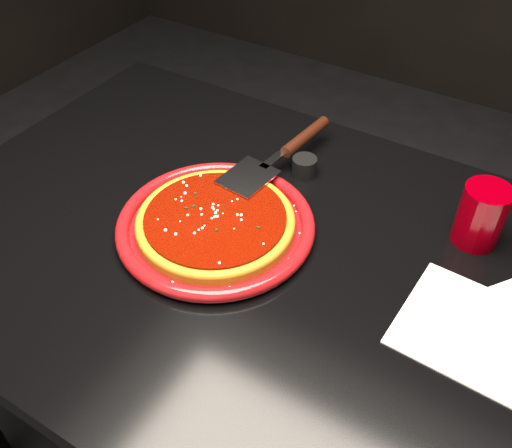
{
  "coord_description": "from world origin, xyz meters",
  "views": [
    {
      "loc": [
        0.33,
        -0.56,
        1.4
      ],
      "look_at": [
        -0.03,
        0.03,
        0.77
      ],
      "focal_mm": 40.0,
      "sensor_mm": 36.0,
      "label": 1
    }
  ],
  "objects": [
    {
      "name": "plate",
      "position": [
        -0.09,
        -0.0,
        0.76
      ],
      "size": [
        0.42,
        0.42,
        0.02
      ],
      "primitive_type": "cylinder",
      "rotation": [
        0.0,
        0.0,
        -0.32
      ],
      "color": "maroon",
      "rests_on": "table"
    },
    {
      "name": "pizza_crust_rim",
      "position": [
        -0.09,
        -0.0,
        0.77
      ],
      "size": [
        0.33,
        0.33,
        0.02
      ],
      "primitive_type": "torus",
      "rotation": [
        0.0,
        0.0,
        -0.32
      ],
      "color": "#895E15",
      "rests_on": "plate"
    },
    {
      "name": "basil_flecks",
      "position": [
        -0.09,
        -0.0,
        0.78
      ],
      "size": [
        0.21,
        0.21,
        0.0
      ],
      "primitive_type": null,
      "color": "black",
      "rests_on": "plate"
    },
    {
      "name": "pizza_sauce",
      "position": [
        -0.09,
        -0.0,
        0.78
      ],
      "size": [
        0.3,
        0.3,
        0.01
      ],
      "primitive_type": "cylinder",
      "rotation": [
        0.0,
        0.0,
        -0.32
      ],
      "color": "#750D00",
      "rests_on": "plate"
    },
    {
      "name": "napkin_a",
      "position": [
        0.32,
        0.01,
        0.75
      ],
      "size": [
        0.19,
        0.19,
        0.0
      ],
      "primitive_type": "cube",
      "rotation": [
        0.0,
        0.0,
        -0.05
      ],
      "color": "white",
      "rests_on": "table"
    },
    {
      "name": "table",
      "position": [
        0.0,
        0.0,
        0.38
      ],
      "size": [
        1.2,
        0.8,
        0.75
      ],
      "primitive_type": "cube",
      "color": "black",
      "rests_on": "floor"
    },
    {
      "name": "pizza_server",
      "position": [
        -0.08,
        0.19,
        0.79
      ],
      "size": [
        0.13,
        0.33,
        0.02
      ],
      "primitive_type": null,
      "rotation": [
        0.0,
        0.0,
        -0.11
      ],
      "color": "silver",
      "rests_on": "plate"
    },
    {
      "name": "cup",
      "position": [
        0.28,
        0.2,
        0.8
      ],
      "size": [
        0.09,
        0.09,
        0.1
      ],
      "primitive_type": "cylinder",
      "rotation": [
        0.0,
        0.0,
        0.27
      ],
      "color": "#7B0008",
      "rests_on": "table"
    },
    {
      "name": "parmesan_dusting",
      "position": [
        -0.09,
        -0.0,
        0.78
      ],
      "size": [
        0.23,
        0.23,
        0.01
      ],
      "primitive_type": null,
      "color": "beige",
      "rests_on": "plate"
    },
    {
      "name": "ramekin",
      "position": [
        -0.04,
        0.21,
        0.77
      ],
      "size": [
        0.06,
        0.06,
        0.04
      ],
      "primitive_type": "cylinder",
      "rotation": [
        0.0,
        0.0,
        0.26
      ],
      "color": "black",
      "rests_on": "table"
    },
    {
      "name": "pizza_crust",
      "position": [
        -0.09,
        -0.0,
        0.77
      ],
      "size": [
        0.33,
        0.33,
        0.01
      ],
      "primitive_type": "cylinder",
      "rotation": [
        0.0,
        0.0,
        -0.32
      ],
      "color": "#895E15",
      "rests_on": "plate"
    }
  ]
}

